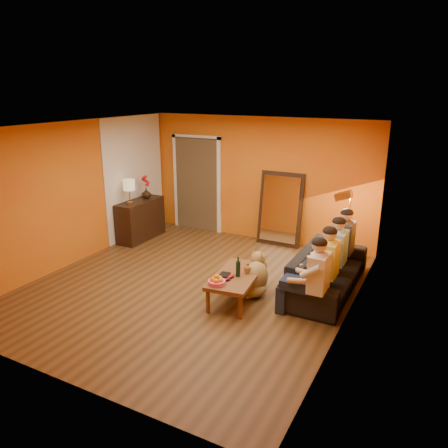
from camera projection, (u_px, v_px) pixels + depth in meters
The scene contains 27 objects.
room_shell at pixel (201, 206), 7.17m from camera, with size 5.00×5.50×2.60m.
white_accent at pixel (135, 177), 9.43m from camera, with size 0.02×1.90×2.58m, color white.
doorway_recess at pixel (200, 183), 9.99m from camera, with size 1.06×0.30×2.10m, color #3F2D19.
door_jamb_left at pixel (176, 182), 10.14m from camera, with size 0.08×0.06×2.20m, color white.
door_jamb_right at pixel (219, 187), 9.63m from camera, with size 0.08×0.06×2.20m, color white.
door_header at pixel (196, 137), 9.56m from camera, with size 1.22×0.06×0.08m, color white.
mirror_frame at pixel (280, 209), 9.00m from camera, with size 0.92×0.06×1.52m, color black.
mirror_glass at pixel (280, 209), 8.96m from camera, with size 0.78×0.02×1.36m, color white.
sideboard at pixel (140, 220), 9.42m from camera, with size 0.44×1.18×0.85m, color black.
table_lamp at pixel (129, 192), 8.96m from camera, with size 0.24×0.24×0.51m, color beige, non-canonical shape.
sofa at pixel (327, 271), 7.06m from camera, with size 0.87×2.22×0.65m, color black.
coffee_table at pixel (236, 287), 6.76m from camera, with size 0.62×1.22×0.42m, color brown, non-canonical shape.
floor_lamp at pixel (348, 233), 7.65m from camera, with size 0.30×0.24×1.44m, color gold, non-canonical shape.
dog at pixel (256, 274), 6.88m from camera, with size 0.38×0.60×0.70m, color olive, non-canonical shape.
person_far_left at pixel (318, 279), 6.07m from camera, with size 0.70×0.44×1.22m, color beige, non-canonical shape.
person_mid_left at pixel (329, 266), 6.53m from camera, with size 0.70×0.44×1.22m, color #DBC749, non-canonical shape.
person_mid_right at pixel (338, 254), 7.00m from camera, with size 0.70×0.44×1.22m, color #8FC3DD, non-canonical shape.
person_far_right at pixel (345, 243), 7.46m from camera, with size 0.70×0.44×1.22m, color #38383D, non-canonical shape.
fruit_bowl at pixel (217, 279), 6.33m from camera, with size 0.26×0.26×0.16m, color #E3507C, non-canonical shape.
wine_bottle at pixel (238, 267), 6.58m from camera, with size 0.07×0.07×0.31m, color black.
tumbler at pixel (247, 270), 6.73m from camera, with size 0.11×0.11×0.10m, color #B27F3F.
laptop at pixel (256, 268), 6.91m from camera, with size 0.32×0.21×0.03m, color black.
book_lower at pixel (220, 276), 6.60m from camera, with size 0.18×0.24×0.02m, color black.
book_mid at pixel (221, 275), 6.60m from camera, with size 0.18×0.24×0.02m, color red.
book_upper at pixel (220, 274), 6.58m from camera, with size 0.15×0.20×0.02m, color black.
vase at pixel (146, 193), 9.47m from camera, with size 0.20×0.20×0.21m, color black.
flowers at pixel (146, 181), 9.39m from camera, with size 0.17×0.17×0.51m, color red, non-canonical shape.
Camera 1 is at (3.54, -5.59, 3.17)m, focal length 35.00 mm.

